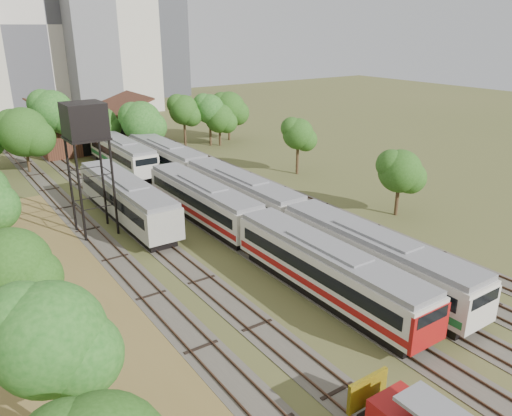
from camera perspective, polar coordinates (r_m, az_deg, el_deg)
ground at (r=34.90m, az=14.33°, el=-11.23°), size 240.00×240.00×0.00m
dry_grass_patch at (r=32.70m, az=-20.10°, el=-14.20°), size 14.00×60.00×0.04m
tracks at (r=52.51m, az=-6.83°, el=0.22°), size 24.60×80.00×0.19m
railcar_red_set at (r=40.90m, az=-0.14°, el=-2.53°), size 3.12×34.58×3.86m
railcar_green_set at (r=49.31m, az=-1.65°, el=1.56°), size 3.20×52.08×3.97m
railcar_rear at (r=66.85m, az=-15.02°, el=5.89°), size 3.25×16.08×4.03m
old_grey_coach at (r=49.20m, az=-14.57°, el=1.02°), size 3.29×18.00×4.08m
water_tower at (r=45.28m, az=-18.99°, el=9.03°), size 3.40×3.40×11.75m
rail_pile_near at (r=45.42m, az=12.80°, el=-3.25°), size 0.63×9.47×0.32m
rail_pile_far at (r=46.86m, az=11.12°, el=-2.40°), size 0.54×8.70×0.28m
maintenance_shed at (r=81.45m, az=-18.23°, el=8.61°), size 16.45×11.55×7.58m
tree_band_far at (r=73.25m, az=-17.41°, el=9.55°), size 42.43×11.47×9.69m
tree_band_right at (r=64.27m, az=3.40°, el=8.23°), size 5.55×40.75×7.08m
tower_centre at (r=121.59m, az=-23.82°, el=18.64°), size 20.00×18.00×36.00m
tower_far_right at (r=141.14m, az=-11.11°, el=18.25°), size 12.00×12.00×28.00m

